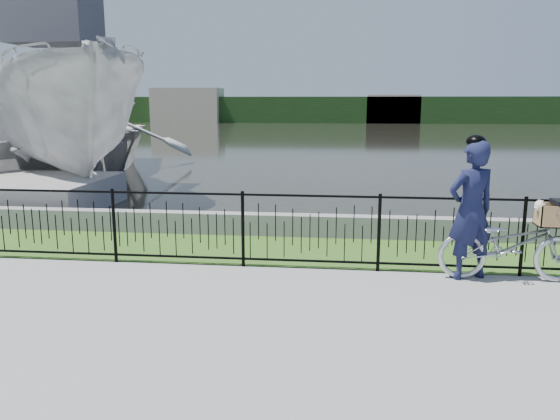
# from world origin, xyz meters

# --- Properties ---
(ground) EXTENTS (120.00, 120.00, 0.00)m
(ground) POSITION_xyz_m (0.00, 0.00, 0.00)
(ground) COLOR gray
(ground) RESTS_ON ground
(grass_strip) EXTENTS (60.00, 2.00, 0.01)m
(grass_strip) POSITION_xyz_m (0.00, 2.60, 0.00)
(grass_strip) COLOR #385F1E
(grass_strip) RESTS_ON ground
(water) EXTENTS (120.00, 120.00, 0.00)m
(water) POSITION_xyz_m (0.00, 33.00, 0.00)
(water) COLOR black
(water) RESTS_ON ground
(quay_wall) EXTENTS (60.00, 0.30, 0.40)m
(quay_wall) POSITION_xyz_m (0.00, 3.60, 0.20)
(quay_wall) COLOR gray
(quay_wall) RESTS_ON ground
(fence) EXTENTS (14.00, 0.06, 1.15)m
(fence) POSITION_xyz_m (0.00, 1.60, 0.58)
(fence) COLOR black
(fence) RESTS_ON ground
(far_treeline) EXTENTS (120.00, 6.00, 3.00)m
(far_treeline) POSITION_xyz_m (0.00, 60.00, 1.50)
(far_treeline) COLOR #1E3D17
(far_treeline) RESTS_ON ground
(far_building_left) EXTENTS (8.00, 4.00, 4.00)m
(far_building_left) POSITION_xyz_m (-18.00, 58.00, 2.00)
(far_building_left) COLOR #AEA28B
(far_building_left) RESTS_ON ground
(far_building_right) EXTENTS (6.00, 3.00, 3.20)m
(far_building_right) POSITION_xyz_m (6.00, 58.50, 1.60)
(far_building_right) COLOR #AEA28B
(far_building_right) RESTS_ON ground
(bicycle_rig) EXTENTS (1.94, 0.68, 1.16)m
(bicycle_rig) POSITION_xyz_m (2.79, 1.40, 0.52)
(bicycle_rig) COLOR #B6BDC3
(bicycle_rig) RESTS_ON ground
(cyclist) EXTENTS (0.83, 0.71, 2.01)m
(cyclist) POSITION_xyz_m (2.23, 1.43, 0.99)
(cyclist) COLOR #141838
(cyclist) RESTS_ON ground
(boat_near) EXTENTS (8.85, 9.99, 5.57)m
(boat_near) POSITION_xyz_m (-7.46, 8.56, 2.00)
(boat_near) COLOR #A8A9A9
(boat_near) RESTS_ON water
(boat_far) EXTENTS (9.25, 12.15, 2.35)m
(boat_far) POSITION_xyz_m (-9.23, 11.09, 1.18)
(boat_far) COLOR #A8A9A9
(boat_far) RESTS_ON water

